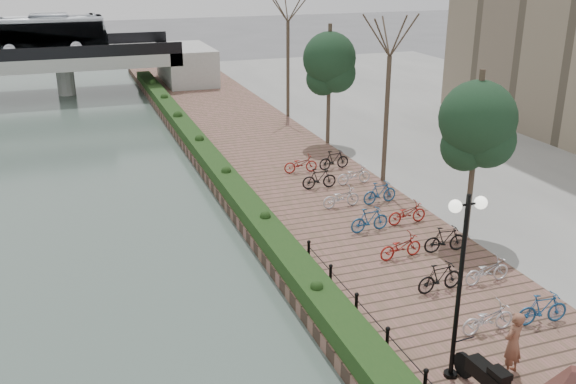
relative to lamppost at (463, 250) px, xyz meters
name	(u,v)px	position (x,y,z in m)	size (l,w,h in m)	color
promenade	(296,184)	(1.54, 16.03, -3.88)	(8.00, 75.00, 0.50)	brown
inland_pavement	(559,153)	(17.54, 16.03, -3.88)	(24.00, 75.00, 0.50)	gray
hedge	(216,166)	(-1.86, 18.53, -3.33)	(1.10, 56.00, 0.60)	#163413
chain_fence	(405,361)	(-1.06, 0.53, -3.28)	(0.10, 14.10, 0.70)	black
lamppost	(463,250)	(0.00, 0.00, 0.00)	(1.02, 0.32, 5.06)	black
motorcycle	(484,374)	(0.35, -0.87, -3.06)	(0.57, 1.83, 1.15)	black
pedestrian	(513,343)	(1.54, -0.40, -2.73)	(0.65, 0.43, 1.79)	brown
bicycle_parking	(389,217)	(3.03, 9.22, -3.16)	(2.40, 17.32, 1.00)	silver
street_trees	(423,134)	(5.54, 11.21, -0.45)	(3.20, 37.12, 6.80)	#3A2B22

